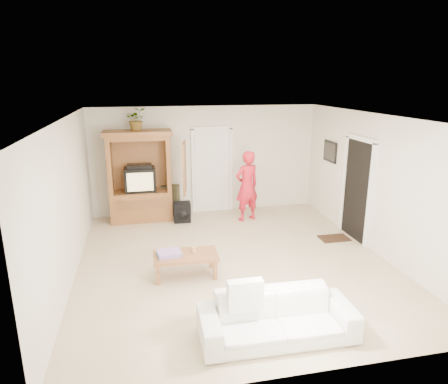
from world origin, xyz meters
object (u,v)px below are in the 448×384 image
at_px(armoire, 141,182).
at_px(man, 247,186).
at_px(sofa, 277,317).
at_px(coffee_table, 186,257).

bearing_deg(armoire, man, -12.76).
relative_size(armoire, sofa, 1.06).
bearing_deg(armoire, coffee_table, -77.79).
relative_size(armoire, coffee_table, 1.95).
bearing_deg(man, armoire, -30.72).
xyz_separation_m(man, coffee_table, (-1.73, -2.51, -0.48)).
distance_m(armoire, sofa, 5.25).
xyz_separation_m(armoire, coffee_table, (0.66, -3.05, -0.56)).
bearing_deg(coffee_table, man, 56.70).
height_order(man, sofa, man).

